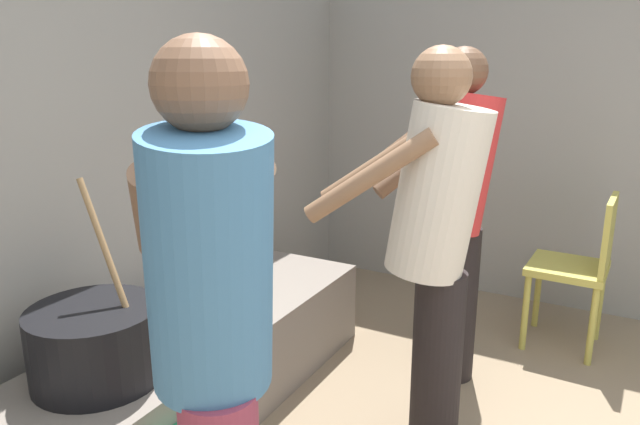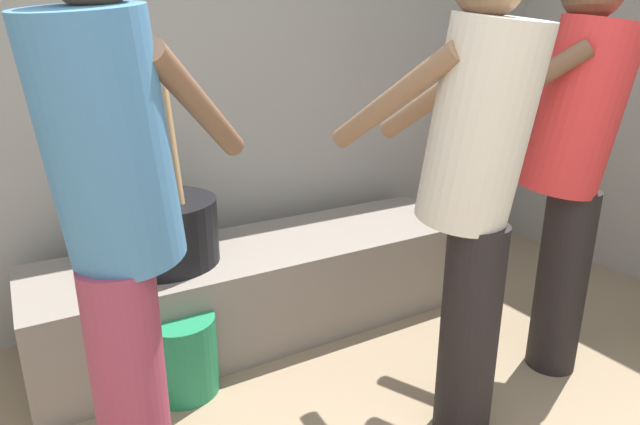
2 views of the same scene
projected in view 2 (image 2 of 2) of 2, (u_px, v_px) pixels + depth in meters
block_enclosure_rear at (134, 108)px, 2.59m from camera, size 5.49×0.20×2.08m
hearth_ledge at (269, 284)px, 2.63m from camera, size 2.14×0.60×0.44m
cooking_pot_main at (162, 231)px, 2.30m from camera, size 0.47×0.47×0.73m
cook_in_red_shirt at (571, 153)px, 2.08m from camera, size 0.70×0.71×1.64m
cook_in_cream_shirt at (474, 178)px, 1.72m from camera, size 0.49×0.73×1.63m
cook_in_blue_shirt at (116, 209)px, 1.39m from camera, size 0.70×0.70×1.64m
bucket_green_plastic at (182, 355)px, 2.14m from camera, size 0.28×0.28×0.32m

